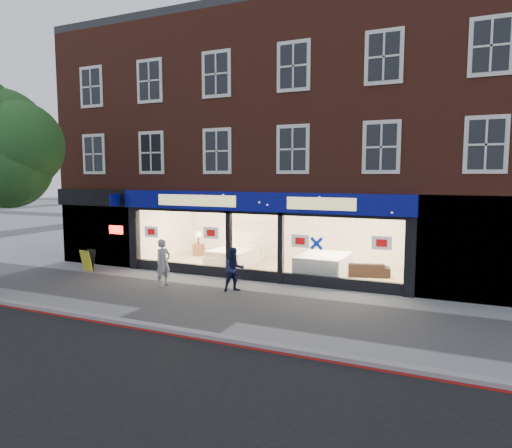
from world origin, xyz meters
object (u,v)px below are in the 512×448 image
Objects in this scene: a_board at (88,260)px; display_bed at (234,255)px; pedestrian_blue at (234,269)px; mattress_stack at (324,266)px; pedestrian_grey at (163,263)px; sofa at (365,269)px.

display_bed is at bearing 44.83° from a_board.
a_board is 6.95m from pedestrian_blue.
display_bed is 6.05m from a_board.
pedestrian_grey is at bearing -146.70° from mattress_stack.
pedestrian_blue reaches higher than sofa.
pedestrian_blue is (2.62, 0.36, -0.08)m from pedestrian_grey.
display_bed is 4.46m from mattress_stack.
mattress_stack is 9.53m from a_board.
pedestrian_grey is 2.65m from pedestrian_blue.
a_board is (-4.91, -3.53, -0.00)m from display_bed.
sofa is at bearing 26.10° from a_board.
sofa is 11.09m from a_board.
pedestrian_blue is at bearing -59.75° from display_bed.
mattress_stack is at bearing 6.29° from pedestrian_blue.
a_board is (-9.22, -2.41, -0.09)m from mattress_stack.
pedestrian_grey is at bearing -1.68° from a_board.
pedestrian_grey reaches higher than display_bed.
a_board is at bearing 1.75° from sofa.
a_board is at bearing -140.83° from display_bed.
display_bed is at bearing 71.80° from pedestrian_blue.
sofa is (5.69, -0.29, -0.08)m from display_bed.
display_bed is at bearing -18.17° from sofa.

